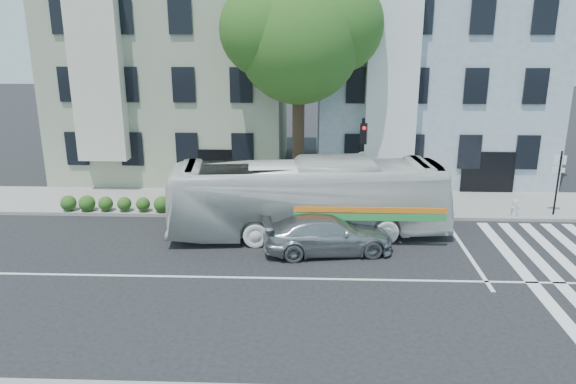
# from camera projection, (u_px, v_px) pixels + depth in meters

# --- Properties ---
(ground) EXTENTS (120.00, 120.00, 0.00)m
(ground) POSITION_uv_depth(u_px,v_px,m) (293.00, 279.00, 19.00)
(ground) COLOR black
(ground) RESTS_ON ground
(sidewalk_far) EXTENTS (80.00, 4.00, 0.15)m
(sidewalk_far) POSITION_uv_depth(u_px,v_px,m) (298.00, 203.00, 26.62)
(sidewalk_far) COLOR gray
(sidewalk_far) RESTS_ON ground
(building_left) EXTENTS (12.00, 10.00, 11.00)m
(building_left) POSITION_uv_depth(u_px,v_px,m) (178.00, 73.00, 31.98)
(building_left) COLOR #989C83
(building_left) RESTS_ON ground
(building_right) EXTENTS (12.00, 10.00, 11.00)m
(building_right) POSITION_uv_depth(u_px,v_px,m) (425.00, 74.00, 31.47)
(building_right) COLOR #8B9BA5
(building_right) RESTS_ON ground
(street_tree) EXTENTS (7.30, 5.90, 11.10)m
(street_tree) POSITION_uv_depth(u_px,v_px,m) (300.00, 33.00, 25.05)
(street_tree) COLOR #2D2116
(street_tree) RESTS_ON ground
(bus) EXTENTS (3.81, 11.39, 3.11)m
(bus) POSITION_uv_depth(u_px,v_px,m) (308.00, 198.00, 22.45)
(bus) COLOR silver
(bus) RESTS_ON ground
(sedan) EXTENTS (2.67, 5.11, 1.41)m
(sedan) POSITION_uv_depth(u_px,v_px,m) (328.00, 234.00, 21.01)
(sedan) COLOR #A4A6AB
(sedan) RESTS_ON ground
(hedge) EXTENTS (8.53, 2.17, 0.70)m
(hedge) POSITION_uv_depth(u_px,v_px,m) (162.00, 204.00, 25.10)
(hedge) COLOR #235D1E
(hedge) RESTS_ON sidewalk_far
(traffic_signal) EXTENTS (0.45, 0.54, 4.36)m
(traffic_signal) POSITION_uv_depth(u_px,v_px,m) (363.00, 154.00, 24.41)
(traffic_signal) COLOR black
(traffic_signal) RESTS_ON ground
(fire_hydrant) EXTENTS (0.45, 0.28, 0.78)m
(fire_hydrant) POSITION_uv_depth(u_px,v_px,m) (515.00, 208.00, 24.51)
(fire_hydrant) COLOR beige
(fire_hydrant) RESTS_ON sidewalk_far
(far_sign_pole) EXTENTS (0.51, 0.22, 2.87)m
(far_sign_pole) POSITION_uv_depth(u_px,v_px,m) (558.00, 175.00, 24.34)
(far_sign_pole) COLOR black
(far_sign_pole) RESTS_ON sidewalk_far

